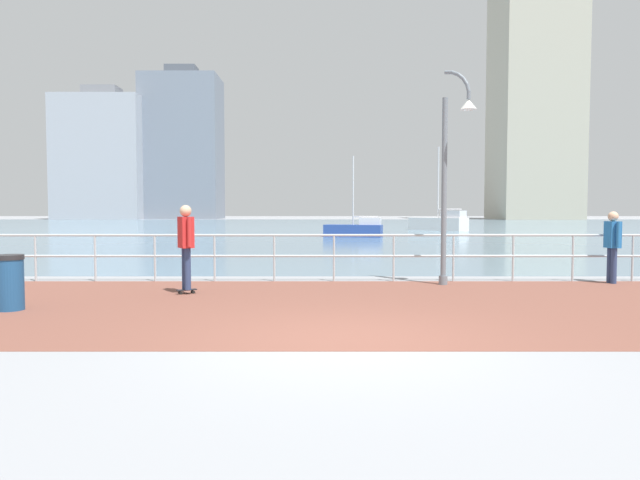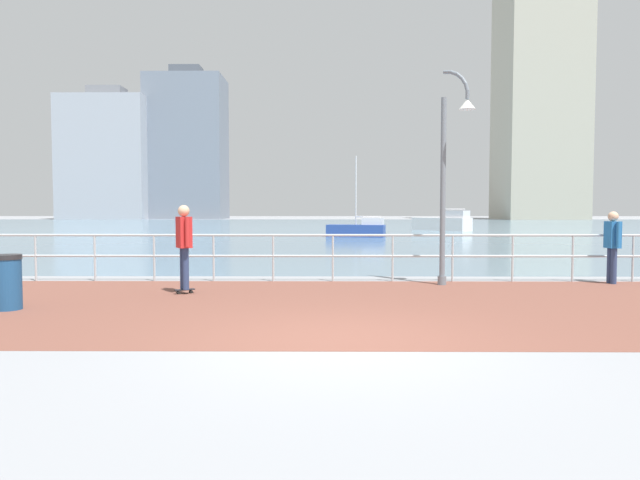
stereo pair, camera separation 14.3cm
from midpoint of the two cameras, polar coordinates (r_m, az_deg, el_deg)
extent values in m
plane|color=gray|center=(47.25, 0.81, 0.99)|extent=(220.00, 220.00, 0.00)
cube|color=brown|center=(10.07, 1.97, -6.52)|extent=(28.00, 6.62, 0.01)
cube|color=slate|center=(58.26, 0.76, 1.38)|extent=(180.00, 88.00, 0.00)
cylinder|color=#B2BCC1|center=(14.90, -26.42, -1.64)|extent=(0.05, 0.05, 1.08)
cylinder|color=#B2BCC1|center=(14.32, -21.42, -1.71)|extent=(0.05, 0.05, 1.08)
cylinder|color=#B2BCC1|center=(13.86, -16.04, -1.77)|extent=(0.05, 0.05, 1.08)
cylinder|color=#B2BCC1|center=(13.53, -10.34, -1.82)|extent=(0.05, 0.05, 1.08)
cylinder|color=#B2BCC1|center=(13.34, -4.42, -1.84)|extent=(0.05, 0.05, 1.08)
cylinder|color=#B2BCC1|center=(13.29, 1.61, -1.85)|extent=(0.05, 0.05, 1.08)
cylinder|color=#B2BCC1|center=(13.39, 7.61, -1.84)|extent=(0.05, 0.05, 1.08)
cylinder|color=#B2BCC1|center=(13.63, 13.46, -1.81)|extent=(0.05, 0.05, 1.08)
cylinder|color=#B2BCC1|center=(14.01, 19.05, -1.77)|extent=(0.05, 0.05, 1.08)
cylinder|color=#B2BCC1|center=(14.52, 24.30, -1.71)|extent=(0.05, 0.05, 1.08)
cylinder|color=#B2BCC1|center=(15.14, 29.16, -1.64)|extent=(0.05, 0.05, 1.08)
cylinder|color=#B2BCC1|center=(13.25, 1.61, 0.48)|extent=(25.20, 0.06, 0.06)
cylinder|color=#B2BCC1|center=(13.28, 1.61, -1.62)|extent=(25.20, 0.06, 0.06)
cylinder|color=slate|center=(13.02, 12.46, -3.98)|extent=(0.19, 0.19, 0.20)
cylinder|color=slate|center=(12.93, 12.56, 4.74)|extent=(0.12, 0.12, 4.15)
cylinder|color=slate|center=(13.24, 13.01, 16.12)|extent=(0.20, 0.18, 0.11)
cylinder|color=slate|center=(13.17, 13.62, 15.98)|extent=(0.20, 0.18, 0.15)
cylinder|color=slate|center=(13.09, 14.16, 15.67)|extent=(0.20, 0.18, 0.18)
cylinder|color=slate|center=(13.03, 14.58, 15.19)|extent=(0.18, 0.17, 0.19)
cylinder|color=slate|center=(12.98, 14.83, 14.60)|extent=(0.15, 0.14, 0.19)
cylinder|color=slate|center=(12.94, 14.91, 13.93)|extent=(0.12, 0.12, 0.17)
cone|color=silver|center=(12.90, 14.89, 13.06)|extent=(0.36, 0.36, 0.22)
cylinder|color=black|center=(11.77, -12.55, -5.07)|extent=(0.07, 0.06, 0.06)
cylinder|color=black|center=(11.69, -12.44, -5.12)|extent=(0.07, 0.06, 0.06)
cylinder|color=black|center=(11.69, -13.75, -5.14)|extent=(0.07, 0.06, 0.06)
cylinder|color=black|center=(11.62, -13.65, -5.19)|extent=(0.07, 0.06, 0.06)
cube|color=black|center=(11.69, -13.10, -4.89)|extent=(0.40, 0.30, 0.02)
cylinder|color=navy|center=(11.71, -13.24, -2.77)|extent=(0.18, 0.18, 0.83)
cylinder|color=navy|center=(11.56, -13.01, -2.84)|extent=(0.18, 0.18, 0.83)
cube|color=red|center=(11.59, -13.17, 0.76)|extent=(0.38, 0.41, 0.62)
cylinder|color=red|center=(11.81, -13.49, 0.88)|extent=(0.12, 0.12, 0.59)
cylinder|color=red|center=(11.37, -12.83, 0.80)|extent=(0.12, 0.12, 0.59)
sphere|color=#DBAD89|center=(11.58, -13.19, 2.87)|extent=(0.23, 0.23, 0.23)
cylinder|color=navy|center=(14.60, 27.36, -2.29)|extent=(0.13, 0.13, 0.81)
cylinder|color=navy|center=(14.46, 27.67, -2.35)|extent=(0.13, 0.13, 0.81)
cube|color=#236BB2|center=(14.49, 27.58, 0.47)|extent=(0.25, 0.35, 0.60)
cylinder|color=#236BB2|center=(14.69, 27.15, 0.57)|extent=(0.09, 0.09, 0.57)
cylinder|color=#236BB2|center=(14.29, 28.03, 0.49)|extent=(0.09, 0.09, 0.57)
sphere|color=#DBAD89|center=(14.48, 27.62, 2.11)|extent=(0.22, 0.22, 0.22)
cylinder|color=navy|center=(10.83, -28.55, -3.96)|extent=(0.44, 0.44, 0.85)
cylinder|color=#262628|center=(10.79, -28.61, -1.50)|extent=(0.46, 0.46, 0.08)
cube|color=white|center=(47.72, 12.18, 1.58)|extent=(4.52, 4.55, 1.05)
cube|color=silver|center=(46.91, 13.69, 2.53)|extent=(1.99, 2.00, 0.58)
cylinder|color=silver|center=(47.77, 12.23, 5.70)|extent=(0.12, 0.12, 5.83)
cylinder|color=silver|center=(47.12, 13.29, 3.03)|extent=(1.62, 1.63, 0.09)
cube|color=#284799|center=(35.31, 3.73, 0.92)|extent=(3.73, 1.93, 0.77)
cube|color=silver|center=(35.11, 5.45, 1.87)|extent=(1.43, 1.06, 0.43)
cylinder|color=silver|center=(35.30, 3.75, 4.99)|extent=(0.09, 0.09, 4.25)
cylinder|color=silver|center=(35.15, 5.00, 2.36)|extent=(1.58, 0.45, 0.07)
cube|color=#A3A8B2|center=(113.91, -20.47, 7.63)|extent=(15.83, 10.82, 22.41)
cube|color=slate|center=(115.57, -20.59, 13.67)|extent=(6.33, 4.33, 2.00)
cube|color=#B2AD99|center=(113.11, 21.24, 13.55)|extent=(13.97, 13.10, 45.48)
cube|color=slate|center=(113.21, -13.16, 8.94)|extent=(14.35, 10.36, 27.00)
cube|color=#4E5560|center=(115.63, -13.25, 16.10)|extent=(5.74, 4.14, 2.00)
camera|label=1|loc=(0.07, -89.62, 0.02)|focal=31.85mm
camera|label=2|loc=(0.07, 90.38, -0.02)|focal=31.85mm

